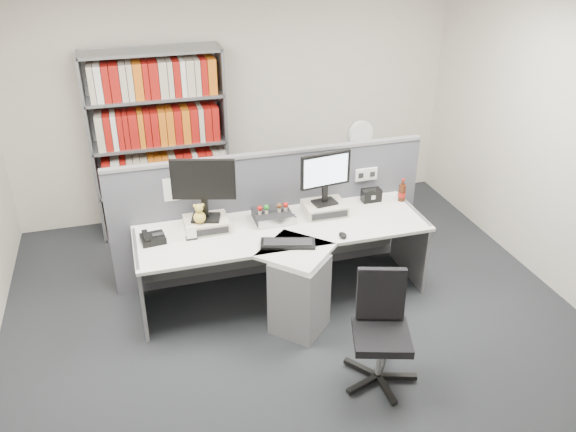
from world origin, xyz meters
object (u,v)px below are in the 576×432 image
object	(u,v)px
cola_bottle	(402,193)
monitor_left	(204,184)
shelving_unit	(160,147)
office_chair	(381,326)
desktop_pc	(272,216)
desk_fan	(360,138)
keyboard	(288,243)
desk_phone	(152,238)
mouse	(343,235)
filing_cabinet	(356,193)
monitor_right	(325,174)
desk_calendar	(191,234)
speaker	(371,195)
desk	(290,265)

from	to	relation	value
cola_bottle	monitor_left	bearing A→B (deg)	-178.93
monitor_left	shelving_unit	world-z (taller)	shelving_unit
office_chair	desktop_pc	bearing A→B (deg)	108.56
shelving_unit	desk_fan	world-z (taller)	shelving_unit
keyboard	desktop_pc	bearing A→B (deg)	91.44
desktop_pc	desk_phone	xyz separation A→B (m)	(-1.08, -0.09, -0.01)
cola_bottle	desk_fan	size ratio (longest dim) A/B	0.44
keyboard	desk_fan	world-z (taller)	desk_fan
monitor_left	shelving_unit	distance (m)	1.50
monitor_left	keyboard	distance (m)	0.88
desktop_pc	cola_bottle	size ratio (longest dim) A/B	1.44
mouse	desktop_pc	bearing A→B (deg)	137.11
keyboard	filing_cabinet	xyz separation A→B (m)	(1.24, 1.48, -0.38)
monitor_right	filing_cabinet	bearing A→B (deg)	53.43
monitor_left	filing_cabinet	world-z (taller)	monitor_left
desk_calendar	speaker	bearing A→B (deg)	7.94
desk_fan	office_chair	world-z (taller)	desk_fan
desk	monitor_right	distance (m)	0.88
desk_phone	shelving_unit	bearing A→B (deg)	81.52
monitor_right	keyboard	size ratio (longest dim) A/B	1.01
keyboard	mouse	size ratio (longest dim) A/B	4.75
desk	desk_phone	bearing A→B (deg)	165.62
speaker	office_chair	world-z (taller)	office_chair
desk_calendar	shelving_unit	size ratio (longest dim) A/B	0.06
monitor_right	desktop_pc	xyz separation A→B (m)	(-0.50, -0.00, -0.35)
desktop_pc	filing_cabinet	xyz separation A→B (m)	(1.25, 1.02, -0.41)
desk_calendar	desk_fan	size ratio (longest dim) A/B	0.23
desk_phone	shelving_unit	size ratio (longest dim) A/B	0.11
monitor_left	desk_phone	size ratio (longest dim) A/B	2.56
desktop_pc	mouse	bearing A→B (deg)	-42.89
keyboard	shelving_unit	xyz separation A→B (m)	(-0.86, 1.93, 0.24)
desk_calendar	filing_cabinet	bearing A→B (deg)	29.86
monitor_right	mouse	bearing A→B (deg)	-89.51
filing_cabinet	desktop_pc	bearing A→B (deg)	-140.84
keyboard	desk_fan	distance (m)	1.95
desk_phone	desk_fan	world-z (taller)	desk_fan
desk_phone	desk_calendar	size ratio (longest dim) A/B	1.89
monitor_left	desk_fan	bearing A→B (deg)	28.72
speaker	cola_bottle	world-z (taller)	cola_bottle
monitor_right	desk_fan	distance (m)	1.27
desktop_pc	shelving_unit	size ratio (longest dim) A/B	0.16
shelving_unit	desk	bearing A→B (deg)	-64.04
monitor_left	speaker	size ratio (longest dim) A/B	3.03
speaker	cola_bottle	size ratio (longest dim) A/B	0.81
filing_cabinet	desk_calendar	bearing A→B (deg)	-150.14
cola_bottle	shelving_unit	distance (m)	2.59
cola_bottle	desk_fan	distance (m)	1.00
desk	desktop_pc	size ratio (longest dim) A/B	7.91
mouse	desk_calendar	xyz separation A→B (m)	(-1.26, 0.34, 0.03)
monitor_right	keyboard	distance (m)	0.77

